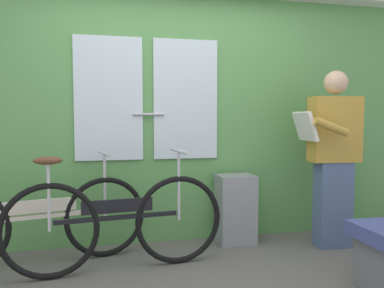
# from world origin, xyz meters

# --- Properties ---
(train_door_wall) EXTENTS (4.98, 0.28, 2.34)m
(train_door_wall) POSITION_xyz_m (-0.01, 1.10, 1.22)
(train_door_wall) COLOR #56934C
(train_door_wall) RESTS_ON ground_plane
(bicycle_near_door) EXTENTS (1.67, 0.44, 0.91)m
(bicycle_near_door) POSITION_xyz_m (-0.51, 0.44, 0.38)
(bicycle_near_door) COLOR black
(bicycle_near_door) RESTS_ON ground_plane
(bicycle_leaning_behind) EXTENTS (1.69, 0.52, 0.88)m
(bicycle_leaning_behind) POSITION_xyz_m (-1.12, 0.67, 0.36)
(bicycle_leaning_behind) COLOR black
(bicycle_leaning_behind) RESTS_ON ground_plane
(passenger_reading_newspaper) EXTENTS (0.57, 0.48, 1.58)m
(passenger_reading_newspaper) POSITION_xyz_m (1.40, 0.60, 0.83)
(passenger_reading_newspaper) COLOR slate
(passenger_reading_newspaper) RESTS_ON ground_plane
(trash_bin_by_wall) EXTENTS (0.34, 0.28, 0.63)m
(trash_bin_by_wall) POSITION_xyz_m (0.59, 0.89, 0.32)
(trash_bin_by_wall) COLOR gray
(trash_bin_by_wall) RESTS_ON ground_plane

